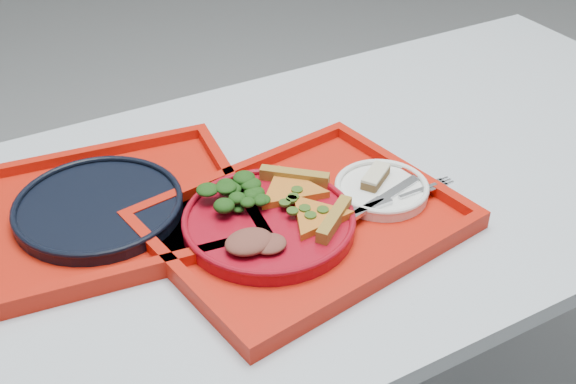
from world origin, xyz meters
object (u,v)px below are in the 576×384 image
object	(u,v)px
tray_far	(100,215)
dinner_plate	(269,224)
navy_plate	(99,208)
dessert_bar	(376,177)
tray_main	(304,224)

from	to	relation	value
tray_far	dinner_plate	xyz separation A→B (m)	(0.21, -0.17, 0.02)
navy_plate	dessert_bar	world-z (taller)	dessert_bar
dinner_plate	dessert_bar	world-z (taller)	dessert_bar
tray_far	dinner_plate	bearing A→B (deg)	-31.00
dinner_plate	navy_plate	bearing A→B (deg)	141.96
navy_plate	tray_main	bearing A→B (deg)	-33.37
tray_main	dessert_bar	bearing A→B (deg)	-0.88
tray_main	dessert_bar	xyz separation A→B (m)	(0.15, 0.02, 0.03)
tray_far	dinner_plate	distance (m)	0.27
tray_main	dessert_bar	size ratio (longest dim) A/B	6.51
tray_main	dinner_plate	world-z (taller)	dinner_plate
tray_far	dessert_bar	size ratio (longest dim) A/B	6.51
tray_far	dessert_bar	world-z (taller)	dessert_bar
dinner_plate	dessert_bar	size ratio (longest dim) A/B	3.76
tray_main	dessert_bar	distance (m)	0.15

